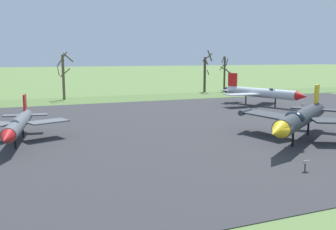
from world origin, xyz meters
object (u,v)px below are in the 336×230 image
Objects in this scene: jet_fighter_front_left at (261,93)px; info_placard_front_right at (305,164)px; info_placard_front_left at (303,106)px; jet_fighter_front_right at (301,118)px; jet_fighter_rear_center at (18,124)px.

jet_fighter_front_left reaches higher than info_placard_front_right.
info_placard_front_right is (-21.64, -24.50, -0.15)m from info_placard_front_left.
info_placard_front_right is (-6.31, -7.71, -1.78)m from jet_fighter_front_right.
info_placard_front_left is at bearing -70.66° from jet_fighter_front_left.
jet_fighter_front_left reaches higher than jet_fighter_front_right.
jet_fighter_front_left reaches higher than jet_fighter_rear_center.
jet_fighter_front_left is at bearing 61.62° from jet_fighter_front_right.
jet_fighter_front_right is at bearing 50.72° from info_placard_front_right.
jet_fighter_front_right is at bearing -118.38° from jet_fighter_front_left.
jet_fighter_front_left is at bearing 109.34° from info_placard_front_left.
jet_fighter_front_right is at bearing -20.43° from jet_fighter_rear_center.
jet_fighter_front_right reaches higher than info_placard_front_right.
jet_fighter_rear_center is (-37.87, -14.51, -0.36)m from jet_fighter_front_left.
jet_fighter_rear_center is at bearing 159.57° from jet_fighter_front_right.
info_placard_front_left is at bearing 10.51° from jet_fighter_rear_center.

